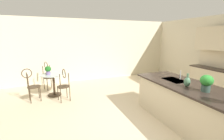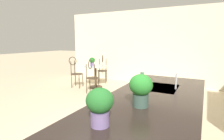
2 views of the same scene
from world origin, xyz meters
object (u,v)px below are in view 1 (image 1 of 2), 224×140
object	(u,v)px
chair_near_window	(48,74)
potted_plant_counter_near	(207,82)
chair_by_island	(31,83)
vase_on_counter	(187,82)
potted_plant_on_table	(48,70)
chair_toward_desk	(64,83)
bistro_table	(54,83)

from	to	relation	value
chair_near_window	potted_plant_counter_near	bearing A→B (deg)	35.09
chair_by_island	potted_plant_counter_near	world-z (taller)	potted_plant_counter_near
vase_on_counter	chair_by_island	bearing A→B (deg)	-130.09
chair_near_window	chair_by_island	world-z (taller)	same
potted_plant_on_table	vase_on_counter	size ratio (longest dim) A/B	0.96
chair_toward_desk	potted_plant_counter_near	world-z (taller)	potted_plant_counter_near
bistro_table	chair_by_island	xyz separation A→B (m)	(0.29, -0.63, 0.13)
chair_near_window	potted_plant_counter_near	xyz separation A→B (m)	(4.12, 2.89, 0.54)
potted_plant_on_table	potted_plant_counter_near	distance (m)	4.43
potted_plant_on_table	chair_by_island	bearing A→B (deg)	-59.01
potted_plant_counter_near	chair_by_island	bearing A→B (deg)	-132.62
chair_toward_desk	vase_on_counter	distance (m)	3.36
chair_toward_desk	vase_on_counter	size ratio (longest dim) A/B	3.62
chair_by_island	chair_toward_desk	world-z (taller)	same
chair_toward_desk	potted_plant_on_table	xyz separation A→B (m)	(-0.66, -0.42, 0.33)
chair_by_island	potted_plant_counter_near	bearing A→B (deg)	47.38
chair_toward_desk	vase_on_counter	bearing A→B (deg)	44.63
bistro_table	potted_plant_counter_near	bearing A→B (deg)	38.91
chair_near_window	potted_plant_on_table	size ratio (longest dim) A/B	3.76
potted_plant_on_table	vase_on_counter	bearing A→B (deg)	42.32
bistro_table	vase_on_counter	xyz separation A→B (m)	(3.02, 2.61, 0.58)
chair_near_window	potted_plant_on_table	distance (m)	0.81
chair_by_island	chair_toward_desk	xyz separation A→B (m)	(0.36, 0.91, 0.00)
chair_by_island	vase_on_counter	distance (m)	4.27
potted_plant_counter_near	vase_on_counter	size ratio (longest dim) A/B	1.15
chair_near_window	vase_on_counter	bearing A→B (deg)	36.51
chair_by_island	chair_near_window	bearing A→B (deg)	156.45
vase_on_counter	bistro_table	bearing A→B (deg)	-139.09
bistro_table	potted_plant_on_table	distance (m)	0.47
potted_plant_on_table	potted_plant_counter_near	xyz separation A→B (m)	(3.38, 2.86, 0.21)
chair_by_island	vase_on_counter	xyz separation A→B (m)	(2.73, 3.24, 0.46)
potted_plant_on_table	potted_plant_counter_near	size ratio (longest dim) A/B	0.84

